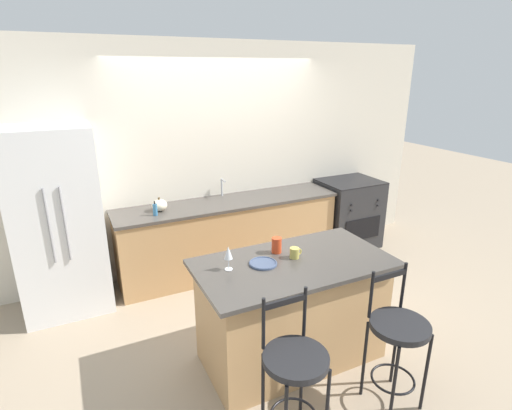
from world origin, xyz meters
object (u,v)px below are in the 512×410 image
bar_stool_far (397,337)px  dinner_plate (263,263)px  wine_glass (228,253)px  tumbler_cup (277,245)px  pumpkin_decoration (159,205)px  bar_stool_near (295,371)px  coffee_mug (295,253)px  oven_range (348,213)px  soap_bottle (155,209)px  refrigerator (58,222)px

bar_stool_far → dinner_plate: size_ratio=4.70×
dinner_plate → wine_glass: 0.31m
bar_stool_far → tumbler_cup: bearing=115.5°
wine_glass → pumpkin_decoration: bearing=95.6°
bar_stool_near → bar_stool_far: bearing=-2.0°
dinner_plate → coffee_mug: bearing=-1.9°
oven_range → dinner_plate: (-2.15, -1.63, 0.45)m
bar_stool_near → pumpkin_decoration: size_ratio=6.28×
coffee_mug → tumbler_cup: tumbler_cup is taller
soap_bottle → coffee_mug: bearing=-62.9°
refrigerator → soap_bottle: bearing=-5.0°
refrigerator → bar_stool_near: 2.76m
refrigerator → tumbler_cup: (1.64, -1.48, 0.04)m
bar_stool_far → tumbler_cup: (-0.46, 0.96, 0.41)m
oven_range → soap_bottle: 2.71m
bar_stool_far → wine_glass: (-0.94, 0.86, 0.48)m
refrigerator → bar_stool_far: (2.10, -2.44, -0.38)m
bar_stool_far → refrigerator: bearing=130.7°
bar_stool_far → dinner_plate: bearing=128.8°
wine_glass → pumpkin_decoration: 1.64m
refrigerator → soap_bottle: refrigerator is taller
dinner_plate → refrigerator: bearing=131.6°
wine_glass → coffee_mug: bearing=-4.9°
bar_stool_far → tumbler_cup: 1.14m
coffee_mug → pumpkin_decoration: (-0.72, 1.67, 0.00)m
pumpkin_decoration → soap_bottle: bearing=-121.2°
refrigerator → oven_range: (3.60, 0.01, -0.47)m
coffee_mug → oven_range: bearing=41.3°
bar_stool_near → dinner_plate: size_ratio=4.70×
wine_glass → pumpkin_decoration: wine_glass is taller
soap_bottle → bar_stool_far: bearing=-63.7°
bar_stool_far → dinner_plate: 1.11m
oven_range → bar_stool_far: 2.87m
oven_range → bar_stool_near: 3.36m
wine_glass → dinner_plate: bearing=-8.0°
pumpkin_decoration → tumbler_cup: bearing=-67.3°
refrigerator → pumpkin_decoration: 1.01m
coffee_mug → soap_bottle: soap_bottle is taller
refrigerator → soap_bottle: 0.94m
tumbler_cup → pumpkin_decoration: (-0.64, 1.52, -0.02)m
bar_stool_near → dinner_plate: bearing=77.7°
soap_bottle → pumpkin_decoration: bearing=58.8°
coffee_mug → tumbler_cup: size_ratio=0.82×
wine_glass → coffee_mug: (0.56, -0.05, -0.09)m
bar_stool_far → dinner_plate: bar_stool_far is taller
bar_stool_near → coffee_mug: 0.99m
tumbler_cup → soap_bottle: (-0.71, 1.40, -0.02)m
pumpkin_decoration → oven_range: bearing=-0.7°
bar_stool_near → soap_bottle: 2.39m
dinner_plate → tumbler_cup: (0.20, 0.14, 0.06)m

